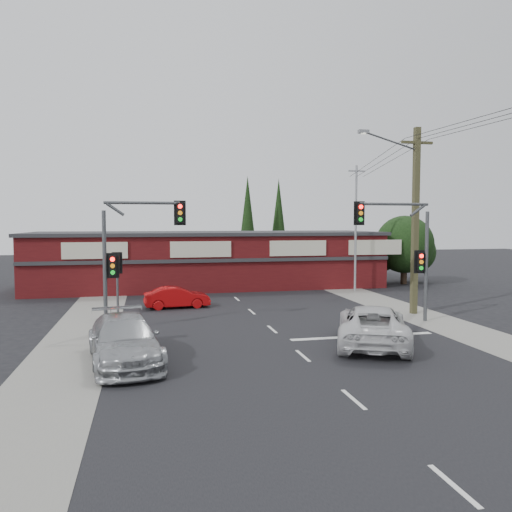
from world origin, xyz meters
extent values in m
plane|color=black|center=(0.00, 0.00, 0.00)|extent=(120.00, 120.00, 0.00)
cube|color=black|center=(0.00, 5.00, 0.01)|extent=(14.00, 70.00, 0.01)
cube|color=gray|center=(-8.50, 5.00, 0.01)|extent=(3.00, 70.00, 0.02)
cube|color=gray|center=(8.50, 5.00, 0.01)|extent=(3.00, 70.00, 0.02)
cube|color=silver|center=(3.50, -1.50, 0.01)|extent=(6.50, 0.35, 0.01)
imported|color=silver|center=(3.29, -2.90, 0.81)|extent=(4.75, 6.39, 1.61)
imported|color=#A2A5A7|center=(-6.44, -3.48, 0.82)|extent=(3.09, 5.94, 1.64)
imported|color=#B60B0D|center=(-3.97, 7.58, 0.62)|extent=(3.85, 1.62, 1.24)
cube|color=silver|center=(0.00, -13.32, 0.01)|extent=(0.12, 1.60, 0.01)
cube|color=silver|center=(0.00, -8.65, 0.01)|extent=(0.12, 1.60, 0.01)
cube|color=silver|center=(0.00, -3.97, 0.01)|extent=(0.12, 1.60, 0.01)
cube|color=silver|center=(0.00, 0.71, 0.01)|extent=(0.12, 1.60, 0.01)
cube|color=silver|center=(0.00, 5.39, 0.01)|extent=(0.12, 1.60, 0.01)
cube|color=silver|center=(0.00, 10.06, 0.01)|extent=(0.12, 1.60, 0.01)
cube|color=silver|center=(0.00, 14.74, 0.01)|extent=(0.12, 1.60, 0.01)
cube|color=silver|center=(0.00, 19.42, 0.01)|extent=(0.12, 1.60, 0.01)
cube|color=silver|center=(0.00, 24.10, 0.01)|extent=(0.12, 1.60, 0.01)
cube|color=silver|center=(0.00, 28.77, 0.01)|extent=(0.12, 1.60, 0.01)
cube|color=silver|center=(0.00, 33.45, 0.01)|extent=(0.12, 1.60, 0.01)
cube|color=silver|center=(0.00, 38.13, 0.01)|extent=(0.12, 1.60, 0.01)
cube|color=silver|center=(0.00, 42.80, 0.01)|extent=(0.12, 1.60, 0.01)
cube|color=#450D10|center=(-1.00, 17.00, 2.00)|extent=(26.00, 8.00, 4.00)
cube|color=#2D2D30|center=(-1.00, 17.00, 4.10)|extent=(26.40, 8.40, 0.25)
cube|color=beige|center=(-9.00, 12.95, 3.10)|extent=(4.20, 0.12, 1.10)
cube|color=beige|center=(-2.00, 12.95, 3.10)|extent=(4.20, 0.12, 1.10)
cube|color=beige|center=(5.00, 12.95, 3.10)|extent=(4.20, 0.12, 1.10)
cube|color=beige|center=(11.00, 12.95, 3.10)|extent=(4.20, 0.12, 1.10)
cube|color=#2D2D30|center=(-1.00, 12.90, 2.30)|extent=(26.00, 0.15, 0.25)
cylinder|color=#2D2116|center=(14.50, 15.00, 0.90)|extent=(0.50, 0.50, 1.80)
sphere|color=black|center=(14.50, 15.00, 3.20)|extent=(4.60, 4.60, 4.60)
sphere|color=black|center=(16.00, 16.00, 2.50)|extent=(3.40, 3.40, 3.40)
sphere|color=black|center=(13.20, 16.40, 2.30)|extent=(2.80, 2.80, 2.80)
cylinder|color=#2D2116|center=(3.50, 24.00, 1.00)|extent=(0.24, 0.24, 2.00)
cone|color=black|center=(3.50, 24.00, 5.50)|extent=(1.80, 1.80, 7.50)
cylinder|color=#2D2116|center=(7.00, 26.00, 1.00)|extent=(0.24, 0.24, 2.00)
cone|color=black|center=(7.00, 26.00, 5.50)|extent=(1.80, 1.80, 7.50)
cylinder|color=#47494C|center=(-7.50, 2.00, 2.75)|extent=(0.18, 0.18, 5.50)
cylinder|color=#47494C|center=(-5.80, 2.00, 5.85)|extent=(3.40, 0.14, 0.14)
cylinder|color=#47494C|center=(-6.99, 2.00, 5.55)|extent=(0.82, 0.14, 0.63)
cube|color=black|center=(-4.10, 2.00, 5.40)|extent=(0.32, 0.22, 0.95)
cube|color=black|center=(-4.10, 2.07, 5.40)|extent=(0.55, 0.04, 1.15)
cylinder|color=#FF0C07|center=(-4.10, 1.87, 5.70)|extent=(0.20, 0.06, 0.20)
cylinder|color=orange|center=(-4.10, 1.87, 5.40)|extent=(0.20, 0.06, 0.20)
cylinder|color=#0CE526|center=(-4.10, 1.87, 5.10)|extent=(0.20, 0.06, 0.20)
cube|color=black|center=(-7.15, 2.00, 3.00)|extent=(0.32, 0.22, 0.95)
cube|color=black|center=(-7.15, 2.07, 3.00)|extent=(0.55, 0.04, 1.15)
cylinder|color=#FF0C07|center=(-7.15, 1.87, 3.30)|extent=(0.20, 0.06, 0.20)
cylinder|color=orange|center=(-7.15, 1.87, 3.00)|extent=(0.20, 0.06, 0.20)
cylinder|color=#0CE526|center=(-7.15, 1.87, 2.70)|extent=(0.20, 0.06, 0.20)
cylinder|color=#47494C|center=(8.00, 1.00, 2.75)|extent=(0.18, 0.18, 5.50)
cylinder|color=#47494C|center=(6.20, 1.00, 5.85)|extent=(3.60, 0.14, 0.14)
cylinder|color=#47494C|center=(7.46, 1.00, 5.55)|extent=(0.82, 0.14, 0.63)
cube|color=black|center=(4.40, 1.00, 5.40)|extent=(0.32, 0.22, 0.95)
cube|color=black|center=(4.40, 1.07, 5.40)|extent=(0.55, 0.04, 1.15)
cylinder|color=#FF0C07|center=(4.40, 0.87, 5.70)|extent=(0.20, 0.06, 0.20)
cylinder|color=orange|center=(4.40, 0.87, 5.40)|extent=(0.20, 0.06, 0.20)
cylinder|color=#0CE526|center=(4.40, 0.87, 5.10)|extent=(0.20, 0.06, 0.20)
cube|color=black|center=(7.65, 1.00, 3.00)|extent=(0.32, 0.22, 0.95)
cube|color=black|center=(7.65, 1.07, 3.00)|extent=(0.55, 0.04, 1.15)
cylinder|color=#FF0C07|center=(7.65, 0.87, 3.30)|extent=(0.20, 0.06, 0.20)
cylinder|color=orange|center=(7.65, 0.87, 3.00)|extent=(0.20, 0.06, 0.20)
cylinder|color=#0CE526|center=(7.65, 0.87, 2.70)|extent=(0.20, 0.06, 0.20)
cylinder|color=#47494C|center=(-7.20, 6.00, 1.50)|extent=(0.12, 0.12, 3.00)
cube|color=black|center=(-7.20, 6.00, 2.80)|extent=(0.32, 0.22, 0.95)
cube|color=black|center=(-7.20, 6.07, 2.80)|extent=(0.55, 0.04, 1.15)
cylinder|color=#FF0C07|center=(-7.20, 5.87, 3.10)|extent=(0.20, 0.06, 0.20)
cylinder|color=orange|center=(-7.20, 5.87, 2.80)|extent=(0.20, 0.06, 0.20)
cylinder|color=#0CE526|center=(-7.20, 5.87, 2.50)|extent=(0.20, 0.06, 0.20)
cube|color=#4B482A|center=(8.50, 3.00, 5.00)|extent=(0.30, 0.30, 10.00)
cube|color=#4B482A|center=(8.50, 3.00, 9.20)|extent=(1.80, 0.14, 0.14)
cylinder|color=#47494C|center=(6.90, 2.85, 9.20)|extent=(3.23, 0.39, 0.89)
cube|color=slate|center=(5.30, 2.70, 9.60)|extent=(0.55, 0.25, 0.18)
cylinder|color=silver|center=(5.30, 2.70, 9.50)|extent=(0.28, 0.28, 0.05)
cylinder|color=gray|center=(9.00, 12.00, 4.50)|extent=(0.16, 0.16, 9.00)
cube|color=gray|center=(9.00, 12.00, 8.60)|extent=(1.20, 0.10, 0.10)
cylinder|color=black|center=(8.15, 7.50, 8.80)|extent=(0.73, 9.01, 1.22)
cylinder|color=black|center=(8.75, 7.50, 8.80)|extent=(0.52, 9.00, 1.22)
cylinder|color=black|center=(9.34, 7.50, 8.80)|extent=(0.31, 9.00, 1.22)
camera|label=1|loc=(-5.58, -21.41, 4.98)|focal=35.00mm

